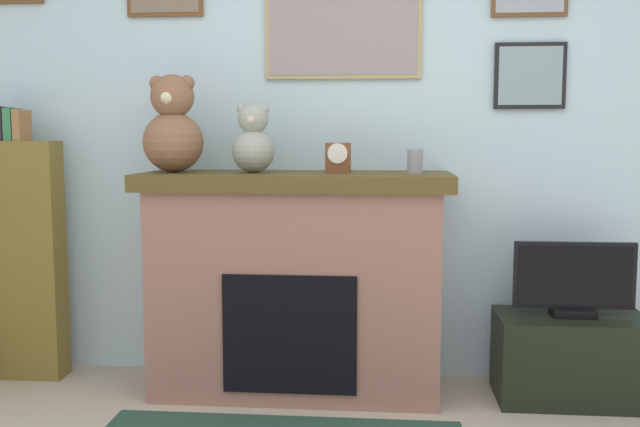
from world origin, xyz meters
name	(u,v)px	position (x,y,z in m)	size (l,w,h in m)	color
back_wall	(353,130)	(0.00, 2.00, 1.31)	(5.20, 0.15, 2.60)	silver
fireplace	(296,281)	(-0.26, 1.67, 0.55)	(1.51, 0.60, 1.10)	#986657
bookshelf	(20,253)	(-1.73, 1.74, 0.66)	(0.43, 0.16, 1.43)	brown
tv_stand	(571,358)	(1.07, 1.64, 0.21)	(0.71, 0.40, 0.42)	black
television	(574,281)	(1.07, 1.64, 0.59)	(0.57, 0.14, 0.36)	black
candle_jar	(415,161)	(0.31, 1.65, 1.15)	(0.08, 0.08, 0.12)	gray
mantel_clock	(338,158)	(-0.06, 1.65, 1.17)	(0.12, 0.09, 0.15)	brown
teddy_bear_brown	(173,129)	(-0.87, 1.65, 1.31)	(0.30, 0.30, 0.48)	brown
teddy_bear_cream	(253,141)	(-0.47, 1.65, 1.25)	(0.21, 0.21, 0.34)	#9A9F91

